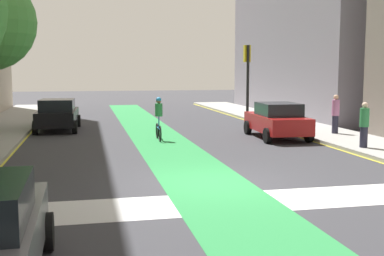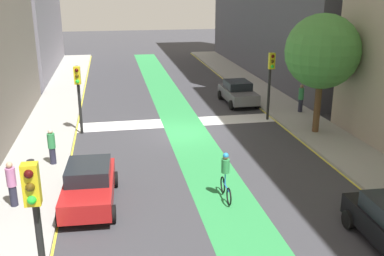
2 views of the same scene
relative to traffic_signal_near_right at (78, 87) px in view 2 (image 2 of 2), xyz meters
name	(u,v)px [view 2 (image 2 of 2)]	position (x,y,z in m)	size (l,w,h in m)	color
ground_plane	(183,133)	(-5.62, 0.83, -2.70)	(120.00, 120.00, 0.00)	#38383D
bike_lane_paint	(187,132)	(-5.87, 0.83, -2.69)	(2.40, 60.00, 0.01)	#2D8C47
crosswalk_band	(178,122)	(-5.62, -1.17, -2.69)	(12.00, 1.80, 0.01)	silver
sidewalk_left	(307,124)	(-13.12, 0.83, -2.62)	(3.00, 60.00, 0.15)	#9E9E99
curb_stripe_left	(283,127)	(-11.62, 0.83, -2.69)	(0.16, 60.00, 0.01)	yellow
sidewalk_right	(45,140)	(1.88, 0.83, -2.62)	(3.00, 60.00, 0.15)	#9E9E99
curb_stripe_right	(74,139)	(0.38, 0.83, -2.69)	(0.16, 60.00, 0.01)	yellow
traffic_signal_near_right	(78,87)	(0.00, 0.00, 0.00)	(0.35, 0.52, 3.83)	black
traffic_signal_near_left	(271,73)	(-11.22, -0.66, 0.22)	(0.35, 0.52, 4.16)	black
traffic_signal_far_right	(36,217)	(0.04, 15.05, 0.38)	(0.35, 0.52, 4.40)	black
car_red_right_far	(89,185)	(-0.73, 8.58, -1.89)	(2.19, 4.28, 1.57)	#A51919
car_grey_left_near	(238,92)	(-10.49, -4.90, -1.89)	(2.08, 4.23, 1.57)	slate
cyclist_in_lane	(226,175)	(-5.94, 9.02, -1.73)	(0.32, 1.73, 1.86)	black
pedestrian_sidewalk_right_a	(12,184)	(2.03, 8.50, -1.65)	(0.34, 0.34, 1.75)	#262638
pedestrian_sidewalk_left_a	(301,98)	(-13.71, -1.56, -1.63)	(0.34, 0.34, 1.79)	#262638
pedestrian_sidewalk_right_b	(52,146)	(1.05, 4.56, -1.69)	(0.34, 0.34, 1.68)	#262638
street_tree_near	(322,52)	(-12.88, 2.39, 1.91)	(3.98, 3.98, 6.46)	brown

